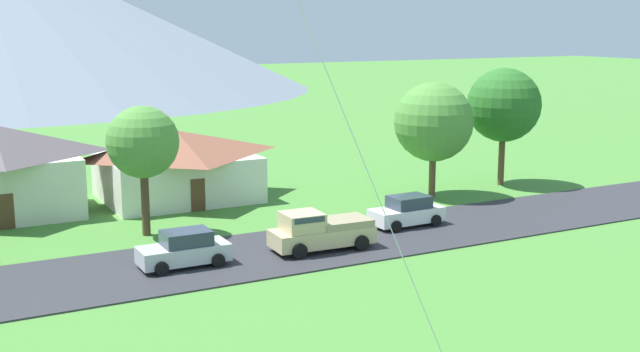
% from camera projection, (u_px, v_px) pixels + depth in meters
% --- Properties ---
extents(road_strip, '(160.00, 7.56, 0.08)m').
position_uv_depth(road_strip, '(160.00, 268.00, 36.73)').
color(road_strip, '#2D2D33').
rests_on(road_strip, ground).
extents(house_right_center, '(9.99, 8.61, 4.49)m').
position_uv_depth(house_right_center, '(177.00, 163.00, 51.09)').
color(house_right_center, silver).
rests_on(house_right_center, ground).
extents(tree_left_of_center, '(5.15, 5.15, 7.55)m').
position_uv_depth(tree_left_of_center, '(434.00, 122.00, 51.13)').
color(tree_left_of_center, brown).
rests_on(tree_left_of_center, ground).
extents(tree_center, '(5.14, 5.14, 8.23)m').
position_uv_depth(tree_center, '(504.00, 105.00, 54.89)').
color(tree_center, brown).
rests_on(tree_center, ground).
extents(tree_near_right, '(3.84, 3.84, 7.01)m').
position_uv_depth(tree_near_right, '(143.00, 143.00, 41.70)').
color(tree_near_right, '#4C3823').
rests_on(tree_near_right, ground).
extents(parked_car_silver_mid_west, '(4.20, 2.09, 1.68)m').
position_uv_depth(parked_car_silver_mid_west, '(184.00, 249.00, 36.88)').
color(parked_car_silver_mid_west, '#B7BCC1').
rests_on(parked_car_silver_mid_west, road_strip).
extents(parked_car_white_mid_east, '(4.24, 2.15, 1.68)m').
position_uv_depth(parked_car_white_mid_east, '(407.00, 212.00, 44.28)').
color(parked_car_white_mid_east, white).
rests_on(parked_car_white_mid_east, road_strip).
extents(pickup_truck_sand_east_side, '(5.28, 2.50, 1.99)m').
position_uv_depth(pickup_truck_sand_east_side, '(319.00, 230.00, 39.51)').
color(pickup_truck_sand_east_side, '#C6B284').
rests_on(pickup_truck_sand_east_side, road_strip).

